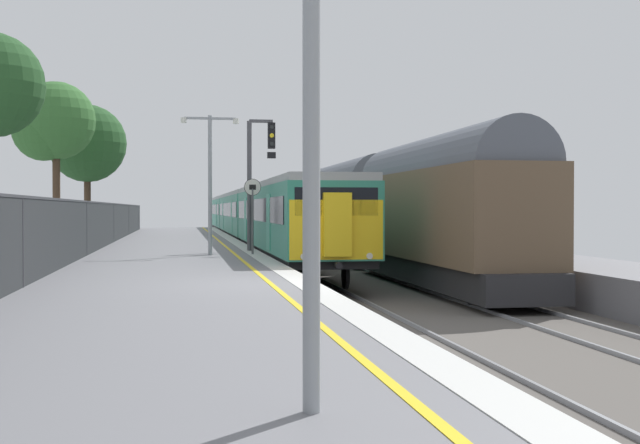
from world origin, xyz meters
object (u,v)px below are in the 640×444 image
(background_tree_centre, at_px, (52,124))
(background_tree_left, at_px, (87,145))
(freight_train_adjacent_track, at_px, (384,207))
(speed_limit_sign, at_px, (253,206))
(commuter_train_at_platform, at_px, (249,214))
(platform_lamp_near, at_px, (311,44))
(platform_lamp_mid, at_px, (210,171))
(signal_gantry, at_px, (256,169))

(background_tree_centre, bearing_deg, background_tree_left, 79.90)
(background_tree_centre, bearing_deg, freight_train_adjacent_track, -33.94)
(speed_limit_sign, height_order, background_tree_centre, background_tree_centre)
(commuter_train_at_platform, height_order, speed_limit_sign, commuter_train_at_platform)
(speed_limit_sign, relative_size, background_tree_centre, 0.33)
(freight_train_adjacent_track, bearing_deg, speed_limit_sign, -143.55)
(platform_lamp_near, bearing_deg, freight_train_adjacent_track, 74.79)
(freight_train_adjacent_track, height_order, platform_lamp_mid, platform_lamp_mid)
(commuter_train_at_platform, height_order, platform_lamp_near, platform_lamp_near)
(platform_lamp_near, height_order, background_tree_left, background_tree_left)
(background_tree_left, bearing_deg, platform_lamp_near, -81.65)
(platform_lamp_near, bearing_deg, commuter_train_at_platform, 85.94)
(speed_limit_sign, xyz_separation_m, platform_lamp_near, (-1.49, -22.66, 1.20))
(freight_train_adjacent_track, relative_size, background_tree_centre, 3.64)
(signal_gantry, bearing_deg, freight_train_adjacent_track, 17.86)
(commuter_train_at_platform, xyz_separation_m, background_tree_centre, (-10.72, -10.11, 4.61))
(commuter_train_at_platform, xyz_separation_m, background_tree_left, (-9.64, -4.05, 4.01))
(signal_gantry, bearing_deg, background_tree_left, 114.72)
(background_tree_left, bearing_deg, platform_lamp_mid, -72.86)
(signal_gantry, distance_m, background_tree_centre, 15.14)
(background_tree_left, bearing_deg, commuter_train_at_platform, 22.77)
(freight_train_adjacent_track, bearing_deg, signal_gantry, -162.14)
(commuter_train_at_platform, height_order, signal_gantry, signal_gantry)
(commuter_train_at_platform, height_order, background_tree_left, background_tree_left)
(commuter_train_at_platform, xyz_separation_m, freight_train_adjacent_track, (4.00, -20.02, 0.43))
(freight_train_adjacent_track, relative_size, background_tree_left, 3.83)
(speed_limit_sign, bearing_deg, signal_gantry, 81.74)
(speed_limit_sign, xyz_separation_m, platform_lamp_mid, (-1.49, -0.15, 1.21))
(commuter_train_at_platform, distance_m, platform_lamp_mid, 24.78)
(platform_lamp_mid, bearing_deg, commuter_train_at_platform, 82.25)
(platform_lamp_mid, bearing_deg, speed_limit_sign, 5.93)
(platform_lamp_mid, relative_size, background_tree_left, 0.64)
(commuter_train_at_platform, height_order, freight_train_adjacent_track, freight_train_adjacent_track)
(signal_gantry, xyz_separation_m, background_tree_centre, (-9.25, 11.68, 2.73))
(platform_lamp_mid, bearing_deg, signal_gantry, 55.55)
(commuter_train_at_platform, xyz_separation_m, platform_lamp_mid, (-3.33, -24.50, 1.65))
(freight_train_adjacent_track, distance_m, platform_lamp_near, 27.99)
(speed_limit_sign, distance_m, platform_lamp_mid, 1.92)
(platform_lamp_mid, xyz_separation_m, background_tree_centre, (-7.39, 14.39, 2.96))
(platform_lamp_near, bearing_deg, background_tree_centre, 101.32)
(speed_limit_sign, bearing_deg, freight_train_adjacent_track, 36.45)
(speed_limit_sign, bearing_deg, background_tree_left, 111.01)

